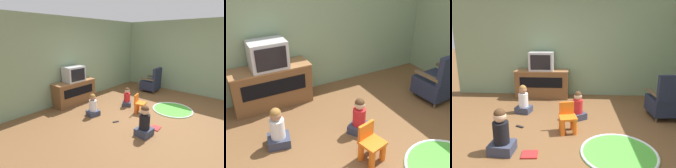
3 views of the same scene
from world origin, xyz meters
The scene contains 13 objects.
ground_plane centered at (0.00, 0.00, 0.00)m, with size 30.00×30.00×0.00m, color brown.
wall_back centered at (-0.07, 2.59, 1.31)m, with size 5.85×0.12×2.62m.
wall_right centered at (2.79, -0.18, 1.31)m, with size 0.12×5.65×2.62m.
tv_cabinet centered at (-0.64, 2.28, 0.37)m, with size 1.34×0.48×0.71m.
television centered at (-0.64, 2.26, 0.94)m, with size 0.59×0.44×0.46m.
black_armchair centered at (2.02, 1.04, 0.35)m, with size 0.67×0.64×0.92m.
yellow_kid_chair centered at (0.09, 0.35, 0.22)m, with size 0.34×0.33×0.51m.
play_mat centered at (0.85, -0.28, 0.01)m, with size 1.12×1.12×0.04m.
child_watching_left centered at (-0.88, 1.19, 0.26)m, with size 0.36×0.33×0.60m.
child_watching_center centered at (0.26, 0.91, 0.25)m, with size 0.38×0.37×0.57m.
child_watching_right centered at (-0.83, -0.35, 0.29)m, with size 0.36×0.32×0.68m.
book centered at (-0.42, -0.41, 0.01)m, with size 0.24×0.22×0.02m.
remote_control centered at (-0.79, 0.48, 0.01)m, with size 0.15×0.11×0.02m.
Camera 1 is at (-3.79, -2.02, 2.06)m, focal length 28.00 mm.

